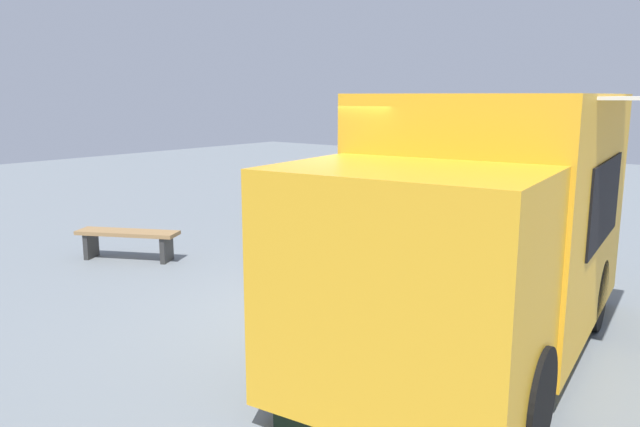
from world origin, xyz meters
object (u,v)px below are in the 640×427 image
at_px(planter_flowering_near, 281,198).
at_px(food_truck, 481,231).
at_px(trash_bin, 358,206).
at_px(plaza_bench, 128,238).

bearing_deg(planter_flowering_near, food_truck, 58.46).
bearing_deg(planter_flowering_near, trash_bin, 95.36).
xyz_separation_m(food_truck, planter_flowering_near, (-3.83, -6.25, -0.81)).
distance_m(food_truck, plaza_bench, 5.92).
height_order(planter_flowering_near, trash_bin, trash_bin).
height_order(food_truck, planter_flowering_near, food_truck).
distance_m(food_truck, planter_flowering_near, 7.37).
bearing_deg(plaza_bench, food_truck, 92.17).
bearing_deg(trash_bin, planter_flowering_near, -84.64).
bearing_deg(planter_flowering_near, plaza_bench, 5.59).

